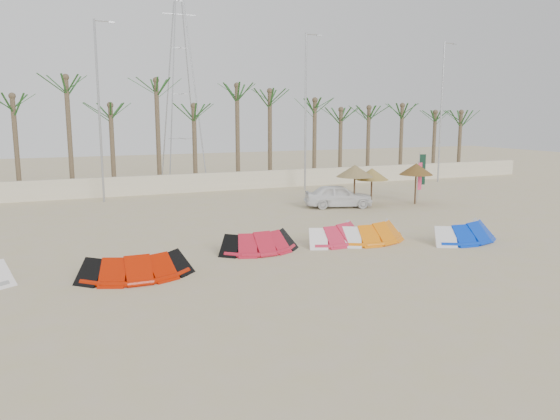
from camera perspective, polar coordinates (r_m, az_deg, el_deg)
name	(u,v)px	position (r m, az deg, el deg)	size (l,w,h in m)	color
ground	(350,276)	(18.74, 7.32, -6.84)	(120.00, 120.00, 0.00)	tan
boundary_wall	(190,183)	(38.81, -9.39, 2.80)	(60.00, 0.30, 1.30)	beige
palm_line	(192,100)	(40.15, -9.21, 11.32)	(52.00, 4.00, 7.70)	brown
lamp_b	(100,108)	(35.56, -18.33, 10.06)	(1.25, 0.14, 11.00)	#A5A8AD
lamp_c	(306,109)	(39.39, 2.74, 10.48)	(1.25, 0.14, 11.00)	#A5A8AD
lamp_d	(442,110)	(45.93, 16.53, 10.01)	(1.25, 0.14, 11.00)	#A5A8AD
pylon	(184,182)	(44.91, -9.98, 2.90)	(3.00, 3.00, 14.00)	#A5A8AD
kite_red_left	(134,264)	(19.11, -14.96, -5.45)	(3.66, 1.56, 0.90)	#AD1600
kite_red_mid	(257,240)	(21.88, -2.42, -3.18)	(3.28, 1.66, 0.90)	red
kite_red_right	(335,232)	(23.53, 5.74, -2.29)	(3.67, 2.53, 0.90)	#CF2342
kite_orange	(370,230)	(24.02, 9.38, -2.12)	(3.83, 2.36, 0.90)	orange
kite_blue	(460,230)	(25.09, 18.34, -1.98)	(3.98, 2.38, 0.90)	#0433CB
parasol_left	(355,171)	(32.01, 7.82, 4.07)	(2.17, 2.17, 2.52)	#4C331E
parasol_mid	(372,174)	(33.48, 9.58, 3.73)	(2.02, 2.02, 2.20)	#4C331E
parasol_right	(416,169)	(34.09, 14.05, 4.17)	(2.04, 2.04, 2.49)	#4C331E
flag_pink	(420,178)	(34.86, 14.41, 3.30)	(0.44, 0.15, 2.60)	#A5A8AD
flag_green	(421,171)	(36.62, 14.54, 4.00)	(0.45, 0.12, 3.03)	#A5A8AD
car	(338,196)	(32.22, 6.13, 1.48)	(1.60, 3.97, 1.35)	white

